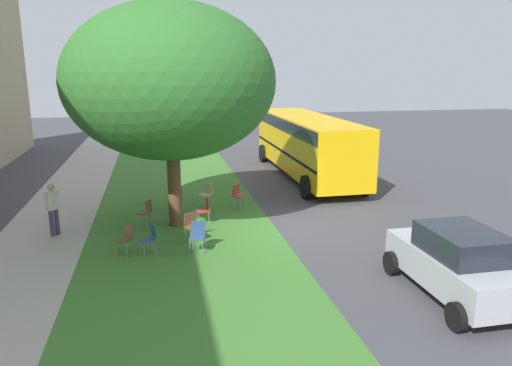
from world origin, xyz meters
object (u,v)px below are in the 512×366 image
at_px(chair_2, 207,192).
at_px(school_bus, 307,140).
at_px(chair_3, 192,224).
at_px(chair_4, 238,194).
at_px(street_tree, 170,82).
at_px(chair_5, 177,198).
at_px(chair_6, 146,211).
at_px(chair_0, 198,234).
at_px(pedestrian_0, 53,207).
at_px(chair_1, 205,208).
at_px(parked_car, 457,262).
at_px(chair_7, 126,237).
at_px(chair_8, 150,237).

xyz_separation_m(chair_2, school_bus, (4.17, -5.30, 1.24)).
xyz_separation_m(chair_3, chair_4, (3.27, -1.99, 0.00)).
relative_size(street_tree, chair_5, 8.19).
xyz_separation_m(chair_5, chair_6, (-1.46, 1.08, 0.00)).
distance_m(chair_0, pedestrian_0, 4.89).
relative_size(chair_1, pedestrian_0, 0.52).
xyz_separation_m(chair_4, parked_car, (-8.22, -3.69, 0.32)).
distance_m(street_tree, chair_4, 5.12).
bearing_deg(chair_7, street_tree, -31.46).
xyz_separation_m(school_bus, pedestrian_0, (-6.58, 10.36, -0.83)).
height_order(chair_6, parked_car, parked_car).
bearing_deg(chair_8, chair_6, 3.21).
bearing_deg(pedestrian_0, chair_8, -127.26).
xyz_separation_m(chair_2, chair_8, (-4.66, 2.10, 0.00)).
relative_size(street_tree, chair_2, 8.19).
bearing_deg(school_bus, chair_1, 138.52).
bearing_deg(chair_6, chair_4, -66.13).
height_order(street_tree, chair_1, street_tree).
xyz_separation_m(street_tree, chair_5, (1.57, -0.11, -4.22)).
xyz_separation_m(chair_3, chair_5, (3.23, 0.31, 0.00)).
relative_size(chair_0, chair_6, 1.00).
bearing_deg(school_bus, pedestrian_0, 122.41).
xyz_separation_m(chair_7, parked_car, (-4.19, -7.58, 0.32)).
xyz_separation_m(street_tree, chair_2, (2.13, -1.28, -4.22)).
height_order(chair_6, chair_7, same).
height_order(parked_car, pedestrian_0, pedestrian_0).
height_order(chair_2, school_bus, school_bus).
bearing_deg(chair_3, parked_car, -131.13).
relative_size(chair_6, chair_8, 1.00).
height_order(chair_4, chair_7, same).
distance_m(chair_8, school_bus, 11.59).
bearing_deg(chair_1, school_bus, -41.48).
relative_size(chair_7, parked_car, 0.24).
bearing_deg(chair_1, chair_3, 160.93).
bearing_deg(parked_car, school_bus, -2.12).
distance_m(chair_2, school_bus, 6.86).
height_order(chair_1, chair_6, same).
distance_m(chair_3, school_bus, 10.14).
xyz_separation_m(chair_6, chair_7, (-2.54, 0.51, 0.00)).
relative_size(chair_4, chair_8, 1.00).
relative_size(chair_2, chair_3, 1.00).
height_order(chair_3, chair_8, same).
bearing_deg(chair_8, chair_3, -54.72).
height_order(street_tree, chair_3, street_tree).
relative_size(street_tree, chair_1, 8.19).
relative_size(chair_3, chair_8, 1.00).
distance_m(chair_2, chair_6, 3.02).
distance_m(chair_0, school_bus, 10.81).
bearing_deg(chair_1, chair_4, -41.16).
height_order(chair_0, parked_car, parked_car).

